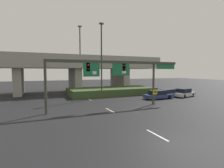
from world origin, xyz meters
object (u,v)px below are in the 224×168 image
highway_light_pole_far (101,59)px  parked_sedan_mid_right (168,93)px  signal_gantry (116,69)px  highway_light_pole_near (80,58)px  parked_sedan_near_right (158,95)px  parked_sedan_far_right (184,93)px  speed_limit_sign (155,95)px

highway_light_pole_far → parked_sedan_mid_right: highway_light_pole_far is taller
signal_gantry → highway_light_pole_near: size_ratio=1.30×
highway_light_pole_near → highway_light_pole_far: bearing=-74.6°
parked_sedan_near_right → parked_sedan_far_right: (5.57, 0.00, 0.03)m
parked_sedan_far_right → parked_sedan_mid_right: bearing=153.1°
parked_sedan_far_right → signal_gantry: bearing=-179.1°
parked_sedan_near_right → parked_sedan_mid_right: 2.76m
parked_sedan_far_right → highway_light_pole_near: bearing=130.0°
signal_gantry → parked_sedan_mid_right: bearing=20.0°
speed_limit_sign → parked_sedan_far_right: bearing=24.9°
speed_limit_sign → highway_light_pole_far: (-3.99, 9.20, 5.17)m
signal_gantry → parked_sedan_mid_right: size_ratio=3.48×
highway_light_pole_near → parked_sedan_far_right: size_ratio=2.95×
speed_limit_sign → parked_sedan_near_right: (3.99, 4.44, -0.75)m
highway_light_pole_near → highway_light_pole_far: size_ratio=1.08×
parked_sedan_near_right → parked_sedan_far_right: parked_sedan_far_right is taller
speed_limit_sign → highway_light_pole_far: highway_light_pole_far is taller
highway_light_pole_far → signal_gantry: bearing=-98.1°
parked_sedan_mid_right → parked_sedan_far_right: 3.01m
highway_light_pole_near → highway_light_pole_far: highway_light_pole_near is taller
parked_sedan_near_right → signal_gantry: bearing=-155.7°
speed_limit_sign → parked_sedan_mid_right: (6.65, 5.18, -0.75)m
highway_light_pole_far → highway_light_pole_near: bearing=105.4°
parked_sedan_mid_right → highway_light_pole_far: bearing=149.7°
speed_limit_sign → parked_sedan_far_right: size_ratio=0.47×
signal_gantry → parked_sedan_far_right: (14.74, 3.58, -4.01)m
signal_gantry → parked_sedan_near_right: 10.64m
signal_gantry → highway_light_pole_near: (-0.75, 15.36, 2.36)m
highway_light_pole_far → parked_sedan_far_right: (13.56, -4.76, -5.89)m
speed_limit_sign → parked_sedan_far_right: speed_limit_sign is taller
highway_light_pole_near → parked_sedan_mid_right: highway_light_pole_near is taller
highway_light_pole_far → speed_limit_sign: bearing=-66.6°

